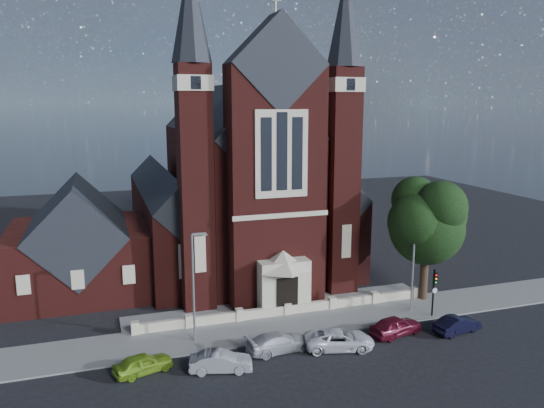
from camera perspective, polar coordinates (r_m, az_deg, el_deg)
The scene contains 16 objects.
ground at distance 51.61m, azimuth -1.63°, elevation -8.40°, with size 120.00×120.00×0.00m, color black.
pavement_strip at distance 42.35m, azimuth 2.57°, elevation -12.85°, with size 60.00×5.00×0.12m, color slate.
forecourt_paving at distance 45.82m, azimuth 0.75°, elevation -10.95°, with size 26.00×3.00×0.14m, color slate.
forecourt_wall at distance 44.07m, azimuth 1.62°, elevation -11.86°, with size 24.00×0.40×0.90m, color #C0B399.
church at distance 57.07m, azimuth -3.98°, elevation 1.93°, with size 20.01×34.90×29.20m.
parish_hall at distance 51.40m, azimuth -20.07°, elevation -4.48°, with size 12.00×12.20×10.24m.
street_tree at distance 46.95m, azimuth 16.63°, elevation -1.98°, with size 6.40×6.60×10.70m.
street_lamp_left at distance 38.27m, azimuth -8.35°, elevation -8.20°, with size 1.16×0.22×8.09m.
street_lamp_right at distance 44.79m, azimuth 15.07°, elevation -5.63°, with size 1.16×0.22×8.09m.
traffic_signal at distance 44.66m, azimuth 17.04°, elevation -8.50°, with size 0.28×0.42×4.00m.
car_lime_van at distance 36.25m, azimuth -13.70°, elevation -16.33°, with size 1.53×3.80×1.29m, color #77A420.
car_silver_a at distance 35.63m, azimuth -5.54°, elevation -16.53°, with size 1.40×4.02×1.32m, color #95989C.
car_silver_b at distance 38.00m, azimuth 0.72°, elevation -14.63°, with size 1.88×4.62×1.34m, color silver.
car_white_suv at distance 38.62m, azimuth 7.24°, elevation -14.26°, with size 2.27×4.91×1.37m, color white.
car_dark_red at distance 41.38m, azimuth 13.16°, elevation -12.64°, with size 1.71×4.25×1.45m, color maroon.
car_navy at distance 43.08m, azimuth 19.30°, elevation -12.13°, with size 1.36×3.90×1.28m, color black.
Camera 1 is at (-13.95, -31.68, 17.03)m, focal length 35.00 mm.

